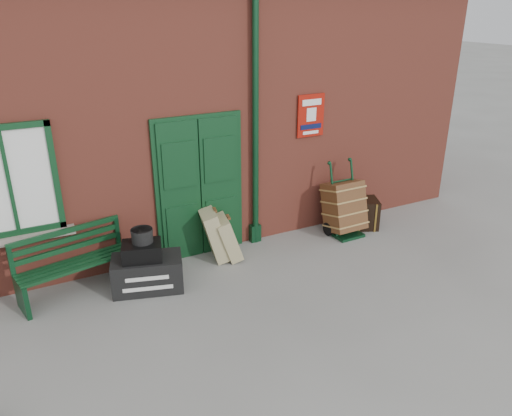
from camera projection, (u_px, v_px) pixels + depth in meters
ground at (261, 290)px, 7.08m from camera, size 80.00×80.00×0.00m
station_building at (172, 98)px, 9.11m from camera, size 10.30×4.30×4.36m
bench at (73, 261)px, 6.88m from camera, size 1.60×0.78×0.95m
houdini_trunk at (148, 273)px, 7.04m from camera, size 1.08×0.78×0.49m
strongbox at (142, 251)px, 6.88m from camera, size 0.62×0.52×0.24m
hatbox at (142, 236)px, 6.83m from camera, size 0.36×0.36×0.19m
suitcase_back at (214, 234)px, 7.83m from camera, size 0.53×0.64×0.83m
suitcase_front at (227, 237)px, 7.84m from camera, size 0.50×0.58×0.71m
porter_trolley at (344, 207)px, 8.64m from camera, size 0.63×0.68×1.27m
dark_trunk at (357, 213)px, 8.97m from camera, size 0.86×0.74×0.53m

